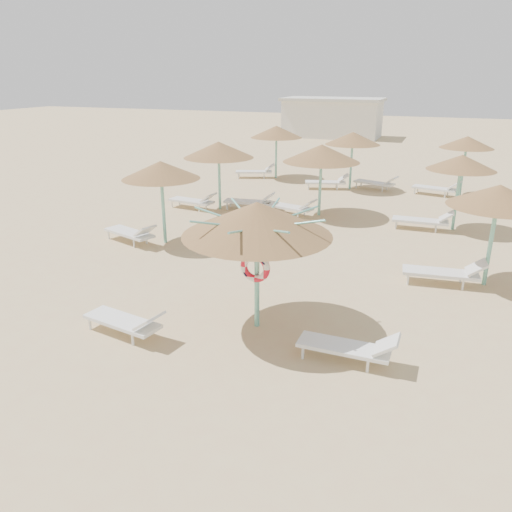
% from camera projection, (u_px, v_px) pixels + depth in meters
% --- Properties ---
extents(ground, '(120.00, 120.00, 0.00)m').
position_uv_depth(ground, '(236.00, 330.00, 10.75)').
color(ground, tan).
rests_on(ground, ground).
extents(main_palapa, '(3.11, 3.11, 2.79)m').
position_uv_depth(main_palapa, '(257.00, 219.00, 10.13)').
color(main_palapa, '#6FC0AE').
rests_on(main_palapa, ground).
extents(lounger_main_a, '(1.98, 0.90, 0.69)m').
position_uv_depth(lounger_main_a, '(126.00, 321.00, 10.44)').
color(lounger_main_a, white).
rests_on(lounger_main_a, ground).
extents(lounger_main_b, '(1.90, 0.60, 0.69)m').
position_uv_depth(lounger_main_b, '(350.00, 347.00, 9.48)').
color(lounger_main_b, white).
rests_on(lounger_main_b, ground).
extents(palapa_field, '(18.11, 14.03, 2.72)m').
position_uv_depth(palapa_field, '(369.00, 157.00, 18.35)').
color(palapa_field, '#6FC0AE').
rests_on(palapa_field, ground).
extents(service_hut, '(8.40, 4.40, 3.25)m').
position_uv_depth(service_hut, '(332.00, 117.00, 42.86)').
color(service_hut, silver).
rests_on(service_hut, ground).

